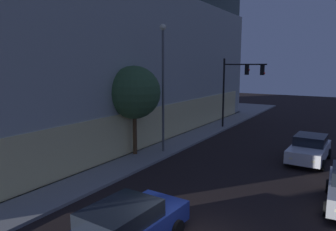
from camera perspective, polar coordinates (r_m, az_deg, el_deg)
modern_building at (r=32.89m, az=-17.56°, el=10.48°), size 35.46×23.50×14.40m
traffic_light_far_corner at (r=30.37m, az=12.65°, el=6.24°), size 0.33×4.11×6.57m
street_lamp_sidewalk at (r=21.42m, az=-0.91°, el=7.52°), size 0.44×0.44×8.63m
sidewalk_tree at (r=20.91m, az=-6.12°, el=4.14°), size 3.49×3.49×5.92m
car_blue at (r=11.10m, az=-7.54°, el=-19.12°), size 4.82×2.38×1.63m
car_white at (r=22.13m, az=24.14°, el=-5.45°), size 4.77×2.35×1.66m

